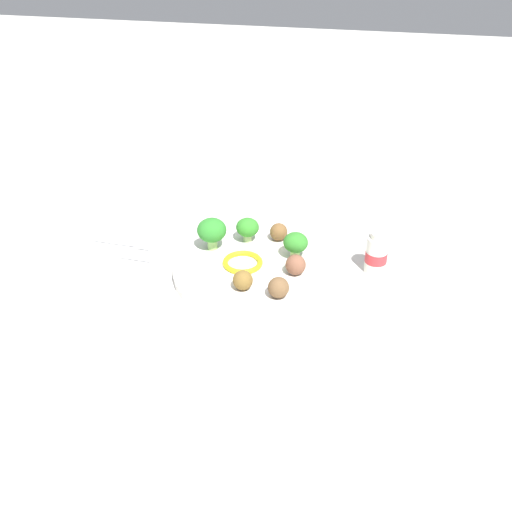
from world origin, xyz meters
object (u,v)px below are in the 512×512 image
(plate, at_px, (256,270))
(meatball_back_left, at_px, (243,280))
(fork, at_px, (127,243))
(napkin, at_px, (120,250))
(meatball_far_rim, at_px, (278,287))
(pepper_ring_back_right, at_px, (243,262))
(knife, at_px, (119,253))
(broccoli_floret_center, at_px, (212,231))
(meatball_front_left, at_px, (296,265))
(yogurt_bottle, at_px, (376,254))
(meatball_near_rim, at_px, (279,232))
(broccoli_floret_front_right, at_px, (296,243))
(broccoli_floret_near_rim, at_px, (248,228))

(plate, height_order, meatball_back_left, meatball_back_left)
(meatball_back_left, bearing_deg, fork, 156.03)
(napkin, bearing_deg, fork, 65.25)
(plate, xyz_separation_m, fork, (-0.25, 0.04, -0.00))
(meatball_far_rim, xyz_separation_m, pepper_ring_back_right, (-0.07, 0.08, -0.01))
(pepper_ring_back_right, distance_m, knife, 0.23)
(broccoli_floret_center, distance_m, pepper_ring_back_right, 0.08)
(plate, bearing_deg, meatball_front_left, -7.01)
(broccoli_floret_center, xyz_separation_m, meatball_front_left, (0.16, -0.05, -0.02))
(napkin, height_order, yogurt_bottle, yogurt_bottle)
(napkin, bearing_deg, meatball_far_rim, -17.76)
(meatball_far_rim, distance_m, meatball_front_left, 0.07)
(meatball_back_left, distance_m, meatball_near_rim, 0.16)
(broccoli_floret_front_right, height_order, pepper_ring_back_right, broccoli_floret_front_right)
(pepper_ring_back_right, bearing_deg, meatball_front_left, -6.29)
(napkin, bearing_deg, broccoli_floret_center, 6.03)
(plate, distance_m, meatball_near_rim, 0.10)
(meatball_far_rim, height_order, yogurt_bottle, yogurt_bottle)
(broccoli_floret_near_rim, distance_m, meatball_near_rim, 0.06)
(plate, distance_m, knife, 0.25)
(broccoli_floret_center, xyz_separation_m, meatball_back_left, (0.08, -0.11, -0.02))
(knife, bearing_deg, meatball_front_left, -2.14)
(plate, distance_m, meatball_far_rim, 0.10)
(plate, xyz_separation_m, meatball_front_left, (0.07, -0.01, 0.03))
(plate, relative_size, fork, 2.32)
(broccoli_floret_near_rim, bearing_deg, broccoli_floret_center, -144.70)
(knife, bearing_deg, meatball_near_rim, 18.30)
(pepper_ring_back_right, bearing_deg, meatball_back_left, -77.11)
(meatball_front_left, height_order, pepper_ring_back_right, meatball_front_left)
(meatball_near_rim, distance_m, fork, 0.28)
(broccoli_floret_center, xyz_separation_m, meatball_near_rim, (0.11, 0.05, -0.02))
(broccoli_floret_front_right, xyz_separation_m, broccoli_floret_near_rim, (-0.09, 0.04, -0.00))
(meatball_far_rim, bearing_deg, fork, 158.82)
(knife, bearing_deg, broccoli_floret_front_right, 7.13)
(meatball_far_rim, xyz_separation_m, yogurt_bottle, (0.15, 0.13, 0.00))
(plate, bearing_deg, meatball_back_left, -95.85)
(meatball_back_left, bearing_deg, meatball_far_rim, -8.68)
(meatball_back_left, relative_size, meatball_near_rim, 1.01)
(broccoli_floret_near_rim, distance_m, yogurt_bottle, 0.23)
(broccoli_floret_near_rim, bearing_deg, meatball_front_left, -40.92)
(broccoli_floret_front_right, distance_m, broccoli_floret_near_rim, 0.10)
(meatball_front_left, bearing_deg, broccoli_floret_center, 162.77)
(broccoli_floret_near_rim, height_order, napkin, broccoli_floret_near_rim)
(meatball_far_rim, relative_size, knife, 0.23)
(plate, bearing_deg, pepper_ring_back_right, 175.86)
(broccoli_floret_center, distance_m, meatball_far_rim, 0.18)
(broccoli_floret_center, bearing_deg, plate, -24.57)
(plate, bearing_deg, napkin, 175.15)
(pepper_ring_back_right, height_order, fork, pepper_ring_back_right)
(broccoli_floret_near_rim, bearing_deg, meatball_far_rim, -61.66)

